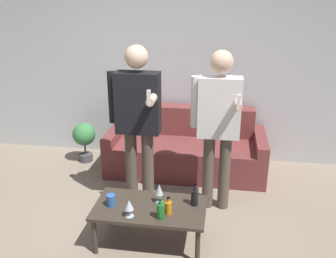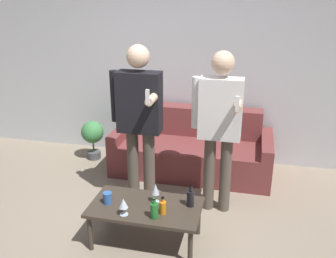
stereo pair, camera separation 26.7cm
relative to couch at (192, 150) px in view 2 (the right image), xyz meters
The scene contains 13 objects.
ground_plane 1.72m from the couch, 102.57° to the right, with size 16.00×16.00×0.00m, color gray.
wall_back 1.21m from the couch, 129.16° to the left, with size 8.00×0.06×2.70m.
couch is the anchor object (origin of this frame).
coffee_table 1.61m from the couch, 95.94° to the right, with size 1.03×0.56×0.39m.
bottle_orange 1.78m from the couch, 91.18° to the right, with size 0.07×0.07×0.20m.
bottle_green 1.54m from the couch, 81.11° to the right, with size 0.07×0.07×0.21m.
bottle_dark 1.70m from the couch, 89.35° to the right, with size 0.06×0.06×0.16m.
wine_glass_near 1.82m from the couch, 99.93° to the right, with size 0.08×0.08×0.16m.
wine_glass_far 1.54m from the couch, 93.49° to the right, with size 0.07×0.07×0.19m.
cup_on_table 1.72m from the couch, 107.72° to the right, with size 0.08×0.08×0.11m.
person_standing_left 1.26m from the couch, 114.47° to the right, with size 0.54×0.45×1.76m.
person_standing_right 1.21m from the couch, 64.95° to the right, with size 0.51×0.44×1.72m.
potted_plant 1.41m from the couch, behind, with size 0.31×0.31×0.56m.
Camera 2 is at (1.08, -2.79, 2.27)m, focal length 40.00 mm.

